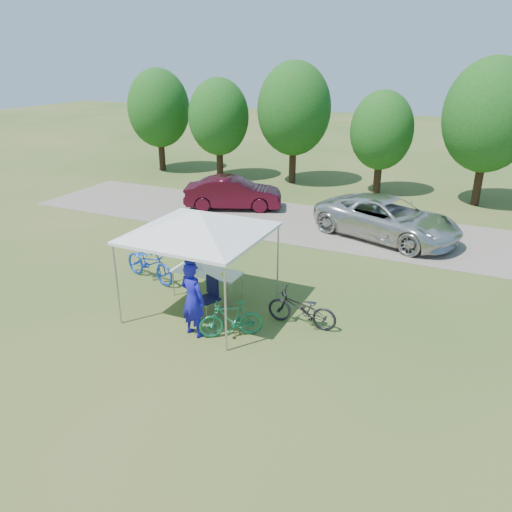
{
  "coord_description": "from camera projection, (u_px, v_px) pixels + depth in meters",
  "views": [
    {
      "loc": [
        6.22,
        -10.05,
        6.25
      ],
      "look_at": [
        0.61,
        2.0,
        0.9
      ],
      "focal_mm": 35.0,
      "sensor_mm": 36.0,
      "label": 1
    }
  ],
  "objects": [
    {
      "name": "bike_dark",
      "position": [
        302.0,
        309.0,
        12.26
      ],
      "size": [
        1.78,
        0.63,
        0.94
      ],
      "primitive_type": "imported",
      "rotation": [
        0.0,
        0.0,
        -1.57
      ],
      "color": "black",
      "rests_on": "ground"
    },
    {
      "name": "gravel_strip",
      "position": [
        305.0,
        224.0,
        19.94
      ],
      "size": [
        24.0,
        5.0,
        0.02
      ],
      "primitive_type": "cube",
      "color": "gray",
      "rests_on": "ground"
    },
    {
      "name": "ground",
      "position": [
        203.0,
        309.0,
        13.22
      ],
      "size": [
        100.0,
        100.0,
        0.0
      ],
      "primitive_type": "plane",
      "color": "#2D5119",
      "rests_on": "ground"
    },
    {
      "name": "bike_green",
      "position": [
        231.0,
        319.0,
        11.79
      ],
      "size": [
        1.51,
        1.22,
        0.92
      ],
      "primitive_type": "imported",
      "rotation": [
        0.0,
        0.0,
        -0.97
      ],
      "color": "#166441",
      "rests_on": "ground"
    },
    {
      "name": "folding_chair",
      "position": [
        210.0,
        293.0,
        12.82
      ],
      "size": [
        0.65,
        0.69,
        0.97
      ],
      "rotation": [
        0.0,
        0.0,
        -0.42
      ],
      "color": "black",
      "rests_on": "ground"
    },
    {
      "name": "cyclist",
      "position": [
        193.0,
        299.0,
        11.69
      ],
      "size": [
        0.77,
        0.59,
        1.89
      ],
      "primitive_type": "imported",
      "rotation": [
        0.0,
        0.0,
        2.92
      ],
      "color": "#1614A6",
      "rests_on": "ground"
    },
    {
      "name": "minivan",
      "position": [
        387.0,
        218.0,
        18.11
      ],
      "size": [
        5.81,
        4.04,
        1.47
      ],
      "primitive_type": "imported",
      "rotation": [
        0.0,
        0.0,
        1.24
      ],
      "color": "silver",
      "rests_on": "gravel_strip"
    },
    {
      "name": "sedan",
      "position": [
        233.0,
        193.0,
        21.66
      ],
      "size": [
        4.4,
        2.89,
        1.37
      ],
      "primitive_type": "imported",
      "rotation": [
        0.0,
        0.0,
        1.95
      ],
      "color": "#410A18",
      "rests_on": "gravel_strip"
    },
    {
      "name": "bike_blue",
      "position": [
        150.0,
        263.0,
        14.78
      ],
      "size": [
        2.16,
        1.22,
        1.07
      ],
      "primitive_type": "imported",
      "rotation": [
        0.0,
        0.0,
        1.3
      ],
      "color": "#1542BA",
      "rests_on": "ground"
    },
    {
      "name": "cooler",
      "position": [
        193.0,
        263.0,
        13.74
      ],
      "size": [
        0.43,
        0.29,
        0.31
      ],
      "color": "white",
      "rests_on": "folding_table"
    },
    {
      "name": "canopy",
      "position": [
        199.0,
        213.0,
        12.23
      ],
      "size": [
        4.53,
        4.53,
        3.0
      ],
      "color": "#A5A5AA",
      "rests_on": "ground"
    },
    {
      "name": "treeline",
      "position": [
        345.0,
        117.0,
        23.83
      ],
      "size": [
        24.89,
        4.28,
        6.3
      ],
      "color": "#382314",
      "rests_on": "ground"
    },
    {
      "name": "ice_cream_cup",
      "position": [
        223.0,
        274.0,
        13.36
      ],
      "size": [
        0.09,
        0.09,
        0.07
      ],
      "primitive_type": "cylinder",
      "color": "yellow",
      "rests_on": "folding_table"
    },
    {
      "name": "folding_table",
      "position": [
        207.0,
        272.0,
        13.65
      ],
      "size": [
        1.89,
        0.79,
        0.78
      ],
      "color": "white",
      "rests_on": "ground"
    }
  ]
}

